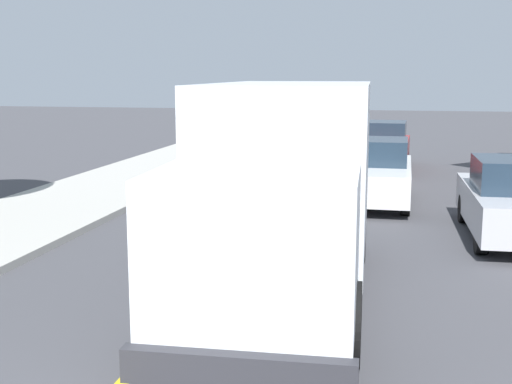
{
  "coord_description": "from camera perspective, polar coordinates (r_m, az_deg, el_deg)",
  "views": [
    {
      "loc": [
        2.89,
        -3.76,
        3.36
      ],
      "look_at": [
        0.57,
        7.2,
        1.4
      ],
      "focal_mm": 47.9,
      "sensor_mm": 36.0,
      "label": 1
    }
  ],
  "objects": [
    {
      "name": "centre_line_yellow",
      "position": [
        14.45,
        0.09,
        -3.51
      ],
      "size": [
        0.16,
        56.0,
        0.01
      ],
      "primitive_type": "cube",
      "color": "gold",
      "rests_on": "ground"
    },
    {
      "name": "box_truck",
      "position": [
        10.33,
        2.56,
        1.04
      ],
      "size": [
        2.68,
        7.27,
        3.2
      ],
      "color": "silver",
      "rests_on": "ground"
    },
    {
      "name": "parked_car_near",
      "position": [
        18.0,
        9.94,
        1.56
      ],
      "size": [
        1.83,
        4.41,
        1.67
      ],
      "color": "silver",
      "rests_on": "ground"
    },
    {
      "name": "parked_car_mid",
      "position": [
        24.59,
        10.48,
        3.75
      ],
      "size": [
        1.95,
        4.46,
        1.67
      ],
      "color": "maroon",
      "rests_on": "ground"
    }
  ]
}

